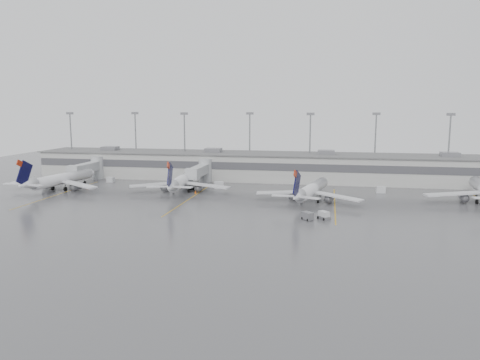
% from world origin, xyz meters
% --- Properties ---
extents(ground, '(260.00, 260.00, 0.00)m').
position_xyz_m(ground, '(0.00, 0.00, 0.00)').
color(ground, '#4B4B4E').
rests_on(ground, ground).
extents(terminal, '(152.00, 17.00, 9.45)m').
position_xyz_m(terminal, '(-0.01, 57.98, 4.17)').
color(terminal, '#ACACA7').
rests_on(terminal, ground).
extents(light_masts, '(142.40, 8.00, 20.60)m').
position_xyz_m(light_masts, '(0.00, 63.75, 12.03)').
color(light_masts, gray).
rests_on(light_masts, ground).
extents(jet_bridge_left, '(4.00, 17.20, 7.00)m').
position_xyz_m(jet_bridge_left, '(-55.50, 45.72, 3.87)').
color(jet_bridge_left, '#ADB0B3').
rests_on(jet_bridge_left, ground).
extents(jet_bridge_right, '(4.00, 17.20, 7.00)m').
position_xyz_m(jet_bridge_right, '(-20.50, 45.72, 3.87)').
color(jet_bridge_right, '#ADB0B3').
rests_on(jet_bridge_right, ground).
extents(stand_markings, '(105.25, 40.00, 0.01)m').
position_xyz_m(stand_markings, '(-0.00, 24.00, 0.01)').
color(stand_markings, '#CA910B').
rests_on(stand_markings, ground).
extents(jet_far_left, '(26.90, 30.34, 9.85)m').
position_xyz_m(jet_far_left, '(-55.39, 28.60, 3.06)').
color(jet_far_left, silver).
rests_on(jet_far_left, ground).
extents(jet_mid_left, '(26.69, 30.04, 9.72)m').
position_xyz_m(jet_mid_left, '(-22.31, 32.19, 3.02)').
color(jet_mid_left, silver).
rests_on(jet_mid_left, ground).
extents(jet_mid_right, '(25.08, 28.41, 9.31)m').
position_xyz_m(jet_mid_right, '(11.81, 25.56, 2.89)').
color(jet_mid_right, silver).
rests_on(jet_mid_right, ground).
extents(baggage_tug, '(2.80, 2.92, 1.62)m').
position_xyz_m(baggage_tug, '(15.20, 8.50, 0.63)').
color(baggage_tug, silver).
rests_on(baggage_tug, ground).
extents(baggage_cart, '(2.67, 2.79, 1.59)m').
position_xyz_m(baggage_cart, '(12.00, 7.30, 0.83)').
color(baggage_cart, slate).
rests_on(baggage_cart, ground).
extents(gse_uld_a, '(2.29, 1.67, 1.51)m').
position_xyz_m(gse_uld_a, '(-48.24, 43.92, 0.75)').
color(gse_uld_a, silver).
rests_on(gse_uld_a, ground).
extents(gse_uld_b, '(3.01, 2.49, 1.83)m').
position_xyz_m(gse_uld_b, '(-13.96, 39.79, 0.91)').
color(gse_uld_b, silver).
rests_on(gse_uld_b, ground).
extents(gse_uld_c, '(2.44, 1.71, 1.67)m').
position_xyz_m(gse_uld_c, '(29.48, 41.14, 0.83)').
color(gse_uld_c, silver).
rests_on(gse_uld_c, ground).
extents(gse_loader, '(3.04, 3.98, 2.20)m').
position_xyz_m(gse_loader, '(-23.67, 40.33, 1.10)').
color(gse_loader, slate).
rests_on(gse_loader, ground).
extents(cone_a, '(0.47, 0.47, 0.74)m').
position_xyz_m(cone_a, '(-50.71, 34.32, 0.37)').
color(cone_a, '#FF6105').
rests_on(cone_a, ground).
extents(cone_b, '(0.50, 0.50, 0.79)m').
position_xyz_m(cone_b, '(-18.08, 30.88, 0.40)').
color(cone_b, '#FF6105').
rests_on(cone_b, ground).
extents(cone_c, '(0.47, 0.47, 0.75)m').
position_xyz_m(cone_c, '(9.82, 34.24, 0.37)').
color(cone_c, '#FF6105').
rests_on(cone_c, ground).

